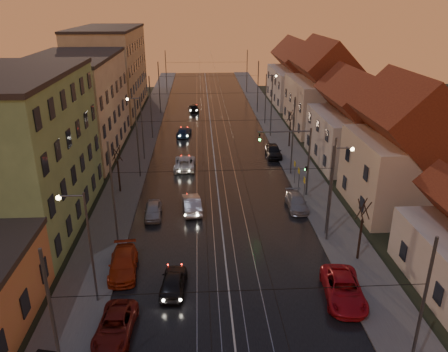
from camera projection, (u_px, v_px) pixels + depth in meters
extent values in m
plane|color=black|center=(232.00, 317.00, 27.71)|extent=(160.00, 160.00, 0.00)
cube|color=black|center=(212.00, 136.00, 64.73)|extent=(16.00, 120.00, 0.04)
cube|color=#4C4C4C|center=(144.00, 136.00, 64.17)|extent=(4.00, 120.00, 0.15)
cube|color=#4C4C4C|center=(278.00, 134.00, 65.24)|extent=(4.00, 120.00, 0.15)
cube|color=gray|center=(197.00, 136.00, 64.59)|extent=(0.06, 120.00, 0.03)
cube|color=gray|center=(207.00, 135.00, 64.67)|extent=(0.06, 120.00, 0.03)
cube|color=gray|center=(217.00, 135.00, 64.75)|extent=(0.06, 120.00, 0.03)
cube|color=gray|center=(226.00, 135.00, 64.83)|extent=(0.06, 120.00, 0.03)
cube|color=#628A58|center=(16.00, 154.00, 37.29)|extent=(10.00, 18.00, 13.00)
cube|color=tan|center=(77.00, 106.00, 55.99)|extent=(10.00, 20.00, 12.00)
cube|color=tan|center=(110.00, 71.00, 77.83)|extent=(10.00, 24.00, 14.00)
cube|color=#C4B096|center=(399.00, 173.00, 41.19)|extent=(8.50, 10.00, 7.00)
pyramid|color=#5C2115|center=(408.00, 117.00, 39.17)|extent=(8.67, 10.20, 3.80)
cube|color=beige|center=(353.00, 138.00, 53.41)|extent=(9.00, 12.00, 6.00)
pyramid|color=#5C2115|center=(357.00, 101.00, 51.69)|extent=(9.18, 12.24, 3.20)
cube|color=#C4B096|center=(321.00, 105.00, 67.02)|extent=(9.00, 14.00, 7.50)
pyramid|color=#5C2115|center=(325.00, 67.00, 64.86)|extent=(9.18, 14.28, 4.00)
cube|color=beige|center=(296.00, 86.00, 83.86)|extent=(9.00, 16.00, 6.50)
pyramid|color=#5C2115|center=(298.00, 60.00, 81.99)|extent=(9.18, 16.32, 3.50)
cylinder|color=#595B60|center=(55.00, 333.00, 20.01)|extent=(0.16, 0.16, 9.00)
cylinder|color=#595B60|center=(420.00, 319.00, 20.93)|extent=(0.16, 0.16, 9.00)
cylinder|color=#595B60|center=(113.00, 197.00, 33.89)|extent=(0.16, 0.16, 9.00)
cylinder|color=#595B60|center=(331.00, 192.00, 34.81)|extent=(0.16, 0.16, 9.00)
cylinder|color=#595B60|center=(138.00, 140.00, 47.78)|extent=(0.16, 0.16, 9.00)
cylinder|color=#595B60|center=(293.00, 137.00, 48.70)|extent=(0.16, 0.16, 9.00)
cylinder|color=#595B60|center=(151.00, 108.00, 61.66)|extent=(0.16, 0.16, 9.00)
cylinder|color=#595B60|center=(271.00, 107.00, 62.58)|extent=(0.16, 0.16, 9.00)
cylinder|color=#595B60|center=(159.00, 88.00, 75.54)|extent=(0.16, 0.16, 9.00)
cylinder|color=#595B60|center=(258.00, 87.00, 76.47)|extent=(0.16, 0.16, 9.00)
cylinder|color=#595B60|center=(166.00, 72.00, 92.20)|extent=(0.16, 0.16, 9.00)
cylinder|color=#595B60|center=(247.00, 72.00, 93.13)|extent=(0.16, 0.16, 9.00)
cylinder|color=#595B60|center=(91.00, 250.00, 27.59)|extent=(0.14, 0.14, 8.00)
cylinder|color=#595B60|center=(70.00, 196.00, 26.12)|extent=(1.60, 0.10, 0.10)
sphere|color=#FFD88C|center=(58.00, 198.00, 26.12)|extent=(0.32, 0.32, 0.32)
cylinder|color=#595B60|center=(329.00, 192.00, 35.94)|extent=(0.14, 0.14, 8.00)
cylinder|color=#595B60|center=(344.00, 148.00, 34.56)|extent=(1.60, 0.10, 0.10)
sphere|color=#FFD88C|center=(352.00, 149.00, 34.63)|extent=(0.32, 0.32, 0.32)
cylinder|color=#595B60|center=(142.00, 129.00, 53.51)|extent=(0.14, 0.14, 8.00)
cylinder|color=#595B60|center=(133.00, 98.00, 52.04)|extent=(1.60, 0.10, 0.10)
sphere|color=#FFD88C|center=(127.00, 99.00, 52.04)|extent=(0.32, 0.32, 0.32)
cylinder|color=#595B60|center=(266.00, 100.00, 69.26)|extent=(0.14, 0.14, 8.00)
cylinder|color=#595B60|center=(272.00, 75.00, 67.88)|extent=(1.60, 0.10, 0.10)
sphere|color=#FFD88C|center=(276.00, 76.00, 67.95)|extent=(0.32, 0.32, 0.32)
cylinder|color=#595B60|center=(308.00, 163.00, 43.50)|extent=(0.20, 0.20, 7.20)
cylinder|color=#595B60|center=(284.00, 132.00, 42.13)|extent=(5.20, 0.14, 0.14)
imported|color=black|center=(259.00, 138.00, 42.22)|extent=(0.15, 0.18, 0.90)
sphere|color=#19FF3F|center=(260.00, 140.00, 42.17)|extent=(0.20, 0.20, 0.20)
cylinder|color=black|center=(119.00, 177.00, 45.02)|extent=(0.18, 0.18, 3.50)
cylinder|color=black|center=(119.00, 153.00, 44.15)|extent=(0.37, 0.92, 1.61)
cylinder|color=black|center=(116.00, 153.00, 44.28)|extent=(0.91, 0.40, 1.61)
cylinder|color=black|center=(114.00, 154.00, 43.97)|extent=(0.37, 0.92, 1.61)
cylinder|color=black|center=(118.00, 154.00, 43.87)|extent=(0.84, 0.54, 1.62)
cylinder|color=black|center=(360.00, 240.00, 33.15)|extent=(0.18, 0.18, 3.50)
cylinder|color=black|center=(366.00, 209.00, 32.29)|extent=(0.37, 0.92, 1.61)
cylinder|color=black|center=(361.00, 209.00, 32.41)|extent=(0.91, 0.40, 1.61)
cylinder|color=black|center=(361.00, 211.00, 32.11)|extent=(0.37, 0.92, 1.61)
cylinder|color=black|center=(366.00, 211.00, 32.00)|extent=(0.84, 0.54, 1.62)
cylinder|color=black|center=(290.00, 135.00, 59.08)|extent=(0.18, 0.18, 3.50)
cylinder|color=black|center=(292.00, 116.00, 58.22)|extent=(0.37, 0.92, 1.61)
cylinder|color=black|center=(290.00, 116.00, 58.34)|extent=(0.91, 0.40, 1.61)
cylinder|color=black|center=(289.00, 116.00, 58.03)|extent=(0.37, 0.92, 1.61)
cylinder|color=black|center=(292.00, 117.00, 57.93)|extent=(0.84, 0.54, 1.62)
imported|color=black|center=(173.00, 281.00, 30.04)|extent=(1.97, 4.22, 1.40)
imported|color=#AFAFB5|center=(192.00, 204.00, 41.36)|extent=(2.05, 4.70, 1.50)
imported|color=silver|center=(185.00, 163.00, 51.85)|extent=(2.54, 5.28, 1.45)
imported|color=navy|center=(184.00, 132.00, 64.29)|extent=(2.38, 4.69, 1.30)
imported|color=black|center=(194.00, 108.00, 78.50)|extent=(2.14, 4.22, 1.38)
imported|color=#5F1410|center=(115.00, 326.00, 26.07)|extent=(2.36, 4.65, 1.26)
imported|color=#A62E10|center=(123.00, 264.00, 32.03)|extent=(2.32, 5.00, 1.41)
imported|color=#9F9FA5|center=(153.00, 210.00, 40.32)|extent=(1.67, 3.84, 1.29)
imported|color=#AF111C|center=(343.00, 289.00, 29.16)|extent=(3.06, 5.60, 1.49)
imported|color=#9A9A9F|center=(297.00, 202.00, 41.98)|extent=(1.81, 4.38, 1.27)
imported|color=black|center=(273.00, 151.00, 55.80)|extent=(1.86, 4.54, 1.54)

